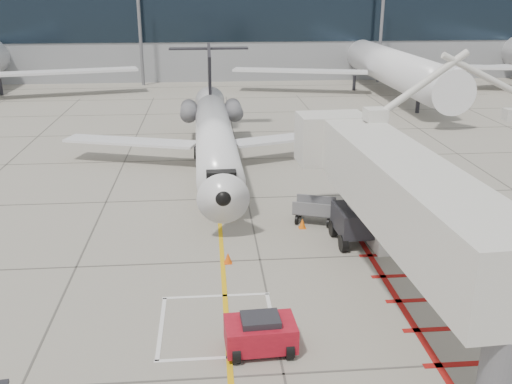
{
  "coord_description": "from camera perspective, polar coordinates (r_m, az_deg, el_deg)",
  "views": [
    {
      "loc": [
        -2.14,
        -18.72,
        11.35
      ],
      "look_at": [
        0.0,
        6.0,
        2.5
      ],
      "focal_mm": 40.0,
      "sensor_mm": 36.0,
      "label": 1
    }
  ],
  "objects": [
    {
      "name": "ground_plane",
      "position": [
        22.0,
        1.38,
        -11.44
      ],
      "size": [
        260.0,
        260.0,
        0.0
      ],
      "primitive_type": "plane",
      "color": "gray",
      "rests_on": "ground"
    },
    {
      "name": "regional_jet",
      "position": [
        35.45,
        -4.09,
        6.81
      ],
      "size": [
        21.7,
        27.17,
        7.03
      ],
      "primitive_type": null,
      "rotation": [
        0.0,
        0.0,
        0.02
      ],
      "color": "white",
      "rests_on": "ground_plane"
    },
    {
      "name": "jet_bridge",
      "position": [
        21.23,
        15.43,
        -2.29
      ],
      "size": [
        9.68,
        18.85,
        7.37
      ],
      "primitive_type": null,
      "rotation": [
        0.0,
        0.0,
        0.05
      ],
      "color": "silver",
      "rests_on": "ground_plane"
    },
    {
      "name": "pushback_tug",
      "position": [
        19.34,
        0.44,
        -13.87
      ],
      "size": [
        2.39,
        1.57,
        1.35
      ],
      "primitive_type": null,
      "rotation": [
        0.0,
        0.0,
        0.05
      ],
      "color": "#A51020",
      "rests_on": "ground_plane"
    },
    {
      "name": "baggage_cart",
      "position": [
        29.38,
        5.84,
        -1.84
      ],
      "size": [
        2.38,
        1.93,
        1.3
      ],
      "primitive_type": null,
      "rotation": [
        0.0,
        0.0,
        -0.35
      ],
      "color": "slate",
      "rests_on": "ground_plane"
    },
    {
      "name": "ground_power_unit",
      "position": [
        27.03,
        14.42,
        -3.36
      ],
      "size": [
        2.81,
        1.74,
        2.16
      ],
      "primitive_type": null,
      "rotation": [
        0.0,
        0.0,
        0.06
      ],
      "color": "white",
      "rests_on": "ground_plane"
    },
    {
      "name": "cone_nose",
      "position": [
        25.15,
        -2.82,
        -6.6
      ],
      "size": [
        0.36,
        0.36,
        0.5
      ],
      "primitive_type": "cone",
      "color": "#E2500B",
      "rests_on": "ground_plane"
    },
    {
      "name": "cone_side",
      "position": [
        28.76,
        4.66,
        -3.13
      ],
      "size": [
        0.37,
        0.37,
        0.51
      ],
      "primitive_type": "cone",
      "color": "orange",
      "rests_on": "ground_plane"
    },
    {
      "name": "terminal_building",
      "position": [
        89.66,
        2.96,
        16.83
      ],
      "size": [
        180.0,
        28.0,
        14.0
      ],
      "primitive_type": "cube",
      "color": "gray",
      "rests_on": "ground_plane"
    },
    {
      "name": "terminal_glass_band",
      "position": [
        75.73,
        4.47,
        17.04
      ],
      "size": [
        180.0,
        0.1,
        6.0
      ],
      "primitive_type": "cube",
      "color": "black",
      "rests_on": "ground_plane"
    },
    {
      "name": "bg_aircraft_c",
      "position": [
        68.08,
        12.87,
        14.45
      ],
      "size": [
        34.55,
        38.39,
        11.52
      ],
      "primitive_type": null,
      "color": "silver",
      "rests_on": "ground_plane"
    }
  ]
}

